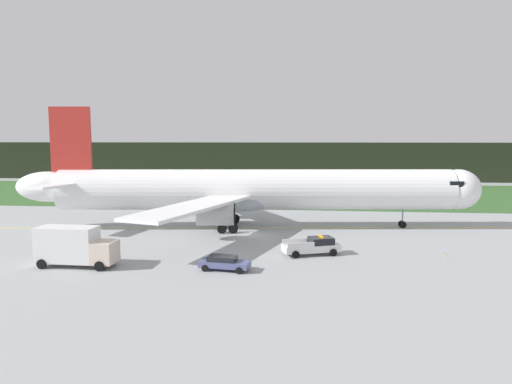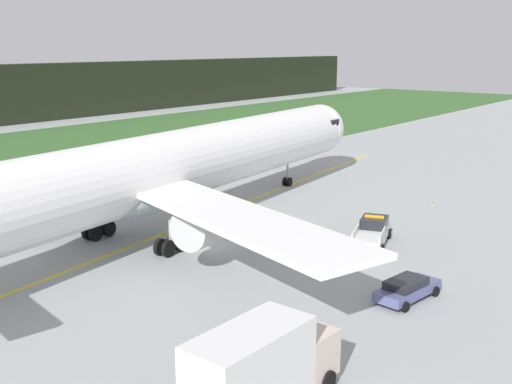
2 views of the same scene
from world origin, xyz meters
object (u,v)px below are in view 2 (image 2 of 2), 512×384
Objects in this scene: ops_pickup_truck at (372,232)px; staff_car at (407,288)px; airliner at (159,171)px; catering_truck at (261,367)px; apron_cone at (323,238)px.

ops_pickup_truck is 1.31× the size of staff_car.
ops_pickup_truck is at bearing 38.53° from staff_car.
catering_truck is (-14.17, -20.44, -3.06)m from airliner.
catering_truck is at bearing -163.17° from ops_pickup_truck.
apron_cone is (6.23, 9.46, -0.39)m from staff_car.
ops_pickup_truck is 0.83× the size of catering_truck.
staff_car is (-0.22, -20.20, -4.29)m from airliner.
staff_car is at bearing -90.63° from airliner.
catering_truck is 1.57× the size of staff_car.
ops_pickup_truck is (7.85, -13.77, -4.09)m from airliner.
airliner is 96.90× the size of apron_cone.
catering_truck reaches higher than apron_cone.
staff_car is at bearing -123.38° from apron_cone.
airliner reaches higher than staff_car.
ops_pickup_truck reaches higher than apron_cone.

